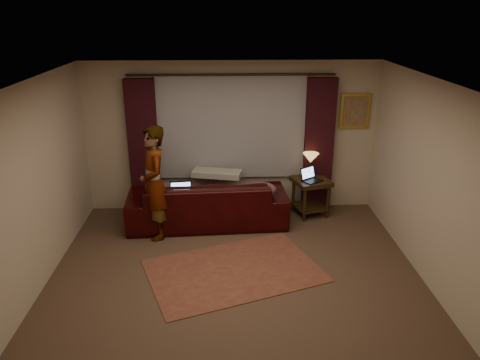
% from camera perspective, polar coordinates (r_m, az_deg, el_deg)
% --- Properties ---
extents(floor, '(5.00, 5.00, 0.01)m').
position_cam_1_polar(floor, '(6.32, -0.53, -12.45)').
color(floor, brown).
rests_on(floor, ground).
extents(ceiling, '(5.00, 5.00, 0.02)m').
position_cam_1_polar(ceiling, '(5.37, -0.62, 11.56)').
color(ceiling, silver).
rests_on(ceiling, ground).
extents(wall_back, '(5.00, 0.02, 2.60)m').
position_cam_1_polar(wall_back, '(8.09, -1.04, 5.22)').
color(wall_back, '#C1B097').
rests_on(wall_back, ground).
extents(wall_front, '(5.00, 0.02, 2.60)m').
position_cam_1_polar(wall_front, '(3.53, 0.57, -16.78)').
color(wall_front, '#C1B097').
rests_on(wall_front, ground).
extents(wall_left, '(0.02, 5.00, 2.60)m').
position_cam_1_polar(wall_left, '(6.19, -24.41, -1.60)').
color(wall_left, '#C1B097').
rests_on(wall_left, ground).
extents(wall_right, '(0.02, 5.00, 2.60)m').
position_cam_1_polar(wall_right, '(6.29, 22.83, -1.00)').
color(wall_right, '#C1B097').
rests_on(wall_right, ground).
extents(sheer_curtain, '(2.50, 0.05, 1.80)m').
position_cam_1_polar(sheer_curtain, '(7.98, -1.05, 6.49)').
color(sheer_curtain, gray).
rests_on(sheer_curtain, wall_back).
extents(drape_left, '(0.50, 0.14, 2.30)m').
position_cam_1_polar(drape_left, '(8.13, -11.68, 3.99)').
color(drape_left, black).
rests_on(drape_left, floor).
extents(drape_right, '(0.50, 0.14, 2.30)m').
position_cam_1_polar(drape_right, '(8.18, 9.57, 4.23)').
color(drape_right, black).
rests_on(drape_right, floor).
extents(curtain_rod, '(0.04, 0.04, 3.40)m').
position_cam_1_polar(curtain_rod, '(7.76, -1.08, 12.71)').
color(curtain_rod, '#311E12').
rests_on(curtain_rod, wall_back).
extents(picture_frame, '(0.50, 0.04, 0.60)m').
position_cam_1_polar(picture_frame, '(8.26, 13.82, 8.17)').
color(picture_frame, '#B08E32').
rests_on(picture_frame, wall_back).
extents(sofa, '(2.67, 1.27, 1.05)m').
position_cam_1_polar(sofa, '(7.73, -4.00, -1.65)').
color(sofa, black).
rests_on(sofa, floor).
extents(throw_blanket, '(0.87, 0.49, 0.10)m').
position_cam_1_polar(throw_blanket, '(7.82, -2.87, 2.74)').
color(throw_blanket, '#A0A099').
rests_on(throw_blanket, sofa).
extents(clothing_pile, '(0.57, 0.48, 0.21)m').
position_cam_1_polar(clothing_pile, '(7.59, 2.58, -1.19)').
color(clothing_pile, brown).
rests_on(clothing_pile, sofa).
extents(laptop_sofa, '(0.40, 0.42, 0.26)m').
position_cam_1_polar(laptop_sofa, '(7.48, -7.17, -1.48)').
color(laptop_sofa, black).
rests_on(laptop_sofa, sofa).
extents(area_rug, '(2.67, 2.22, 0.01)m').
position_cam_1_polar(area_rug, '(6.57, -0.77, -10.98)').
color(area_rug, brown).
rests_on(area_rug, floor).
extents(end_table, '(0.71, 0.71, 0.66)m').
position_cam_1_polar(end_table, '(8.17, 8.57, -2.06)').
color(end_table, black).
rests_on(end_table, floor).
extents(tiffany_lamp, '(0.29, 0.29, 0.44)m').
position_cam_1_polar(tiffany_lamp, '(8.06, 8.57, 1.76)').
color(tiffany_lamp, olive).
rests_on(tiffany_lamp, end_table).
extents(laptop_table, '(0.45, 0.46, 0.23)m').
position_cam_1_polar(laptop_table, '(7.93, 8.86, 0.62)').
color(laptop_table, black).
rests_on(laptop_table, end_table).
extents(person, '(0.66, 0.66, 1.78)m').
position_cam_1_polar(person, '(7.24, -10.41, -0.40)').
color(person, '#A0A099').
rests_on(person, floor).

